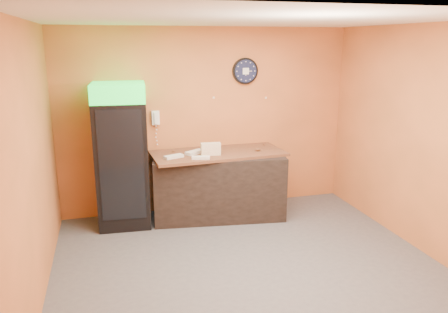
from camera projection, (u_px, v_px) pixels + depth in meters
name	position (u px, v px, depth m)	size (l,w,h in m)	color
floor	(247.00, 264.00, 5.22)	(4.50, 4.50, 0.00)	#47474C
back_wall	(207.00, 120.00, 6.73)	(4.50, 0.02, 2.80)	orange
left_wall	(32.00, 165.00, 4.29)	(0.02, 4.00, 2.80)	orange
right_wall	(419.00, 139.00, 5.44)	(0.02, 4.00, 2.80)	orange
ceiling	(250.00, 19.00, 4.51)	(4.50, 4.00, 0.02)	white
beverage_cooler	(123.00, 158.00, 6.13)	(0.76, 0.77, 2.04)	black
prep_counter	(218.00, 185.00, 6.59)	(1.91, 0.85, 0.96)	black
wall_clock	(245.00, 71.00, 6.67)	(0.40, 0.06, 0.40)	black
wall_phone	(156.00, 118.00, 6.46)	(0.11, 0.10, 0.21)	white
butcher_paper	(218.00, 153.00, 6.46)	(1.94, 0.86, 0.04)	brown
sub_roll_stack	(211.00, 149.00, 6.26)	(0.29, 0.12, 0.18)	beige
wrapped_sandwich_left	(174.00, 157.00, 6.12)	(0.28, 0.11, 0.04)	silver
wrapped_sandwich_mid	(201.00, 158.00, 6.07)	(0.25, 0.10, 0.04)	silver
wrapped_sandwich_right	(195.00, 152.00, 6.36)	(0.30, 0.12, 0.04)	silver
kitchen_tool	(202.00, 149.00, 6.53)	(0.06, 0.06, 0.06)	silver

